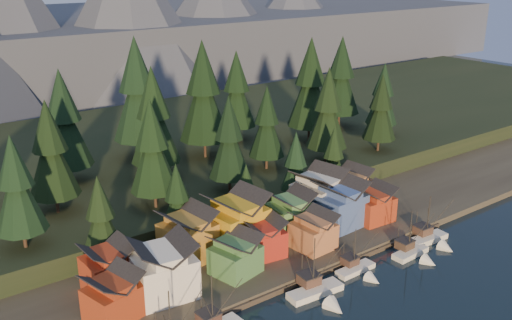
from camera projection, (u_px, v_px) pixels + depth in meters
shore_strip at (228, 231)px, 124.72m from camera, size 400.00×50.00×1.50m
hillside at (130, 160)px, 161.98m from camera, size 420.00×100.00×6.00m
dock at (297, 277)px, 106.94m from camera, size 80.00×4.00×1.00m
boat_3 at (320, 287)px, 100.71m from camera, size 11.17×12.01×12.20m
boat_4 at (360, 265)px, 108.55m from camera, size 8.75×9.52×9.90m
boat_5 at (415, 248)px, 114.50m from camera, size 8.79×9.52×10.84m
boat_6 at (433, 234)px, 120.20m from camera, size 9.53×10.28×11.38m
house_front_0 at (113, 294)px, 92.09m from camera, size 9.70×9.37×8.12m
house_front_1 at (164, 267)px, 98.02m from camera, size 11.18×10.82×10.43m
house_front_2 at (235, 253)px, 105.41m from camera, size 9.53×9.58×7.74m
house_front_3 at (263, 236)px, 111.68m from camera, size 8.62×8.32×7.82m
house_front_4 at (313, 230)px, 114.70m from camera, size 7.85×8.41×7.58m
house_front_5 at (340, 203)px, 123.76m from camera, size 10.41×9.56×10.39m
house_front_6 at (373, 202)px, 126.77m from camera, size 8.64×8.22×8.14m
house_back_0 at (108, 266)px, 99.89m from camera, size 8.53×8.22×8.85m
house_back_1 at (188, 234)px, 109.93m from camera, size 10.13×10.23×10.24m
house_back_2 at (236, 219)px, 114.66m from camera, size 11.92×11.13×11.56m
house_back_3 at (290, 211)px, 121.56m from camera, size 9.10×8.16×8.99m
house_back_4 at (318, 192)px, 128.45m from camera, size 11.99×11.67×11.11m
house_back_5 at (349, 186)px, 134.03m from camera, size 9.13×9.22×9.44m
tree_hill_2 at (17, 187)px, 102.73m from camera, size 9.47×9.47×22.06m
tree_hill_3 at (51, 152)px, 116.95m from camera, size 10.58×10.58×24.65m
tree_hill_4 at (64, 122)px, 132.25m from camera, size 11.92×11.92×27.76m
tree_hill_5 at (152, 149)px, 119.45m from camera, size 10.42×10.42×24.27m
tree_hill_6 at (154, 119)px, 134.65m from camera, size 11.97×11.97×27.87m
tree_hill_7 at (229, 140)px, 128.25m from camera, size 9.75×9.75×22.71m
tree_hill_8 at (203, 95)px, 149.31m from camera, size 13.60×13.60×31.69m
tree_hill_9 at (267, 124)px, 142.68m from camera, size 9.29×9.29×21.65m
tree_hill_10 at (237, 92)px, 165.25m from camera, size 11.38×11.38×26.52m
tree_hill_11 at (328, 111)px, 147.12m from camera, size 10.86×10.86×25.29m
tree_hill_12 at (310, 86)px, 162.79m from camera, size 13.11×13.11×30.53m
tree_hill_13 at (381, 109)px, 156.27m from camera, size 9.36×9.36×21.80m
tree_hill_14 at (341, 78)px, 177.69m from camera, size 12.38×12.38×28.84m
tree_hill_15 at (138, 93)px, 148.92m from camera, size 14.03×14.03×32.69m
tree_hill_17 at (383, 96)px, 170.50m from camera, size 9.51×9.51×22.15m
tree_shore_0 at (101, 218)px, 105.48m from camera, size 7.98×7.98×18.59m
tree_shore_1 at (177, 200)px, 114.59m from camera, size 7.52×7.52×17.53m
tree_shore_2 at (246, 191)px, 124.75m from camera, size 5.90×5.90×13.74m
tree_shore_3 at (295, 166)px, 131.67m from camera, size 7.96×7.96×18.54m
tree_shore_4 at (333, 158)px, 138.52m from camera, size 7.60×7.60×17.69m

